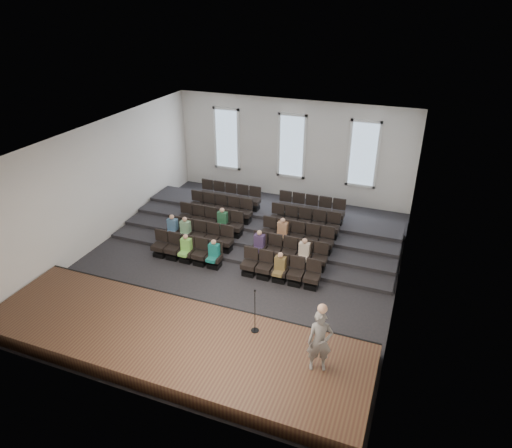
# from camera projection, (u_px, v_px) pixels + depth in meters

# --- Properties ---
(ground) EXTENTS (14.00, 14.00, 0.00)m
(ground) POSITION_uv_depth(u_px,v_px,m) (238.00, 263.00, 17.89)
(ground) COLOR black
(ground) RESTS_ON ground
(ceiling) EXTENTS (12.00, 14.00, 0.02)m
(ceiling) POSITION_uv_depth(u_px,v_px,m) (235.00, 138.00, 15.62)
(ceiling) COLOR white
(ceiling) RESTS_ON ground
(wall_back) EXTENTS (12.00, 0.04, 5.00)m
(wall_back) POSITION_uv_depth(u_px,v_px,m) (292.00, 150.00, 22.60)
(wall_back) COLOR silver
(wall_back) RESTS_ON ground
(wall_front) EXTENTS (12.00, 0.04, 5.00)m
(wall_front) POSITION_uv_depth(u_px,v_px,m) (122.00, 319.00, 10.91)
(wall_front) COLOR silver
(wall_front) RESTS_ON ground
(wall_left) EXTENTS (0.04, 14.00, 5.00)m
(wall_left) POSITION_uv_depth(u_px,v_px,m) (101.00, 183.00, 18.67)
(wall_left) COLOR silver
(wall_left) RESTS_ON ground
(wall_right) EXTENTS (0.04, 14.00, 5.00)m
(wall_right) POSITION_uv_depth(u_px,v_px,m) (406.00, 232.00, 14.85)
(wall_right) COLOR silver
(wall_right) RESTS_ON ground
(stage) EXTENTS (11.80, 3.60, 0.50)m
(stage) POSITION_uv_depth(u_px,v_px,m) (171.00, 341.00, 13.54)
(stage) COLOR #4E3621
(stage) RESTS_ON ground
(stage_lip) EXTENTS (11.80, 0.06, 0.52)m
(stage_lip) POSITION_uv_depth(u_px,v_px,m) (198.00, 306.00, 15.01)
(stage_lip) COLOR black
(stage_lip) RESTS_ON ground
(risers) EXTENTS (11.80, 4.80, 0.60)m
(risers) POSITION_uv_depth(u_px,v_px,m) (265.00, 224.00, 20.44)
(risers) COLOR black
(risers) RESTS_ON ground
(seating_rows) EXTENTS (6.80, 4.70, 1.67)m
(seating_rows) POSITION_uv_depth(u_px,v_px,m) (252.00, 230.00, 18.87)
(seating_rows) COLOR black
(seating_rows) RESTS_ON ground
(windows) EXTENTS (8.44, 0.10, 3.24)m
(windows) POSITION_uv_depth(u_px,v_px,m) (292.00, 146.00, 22.45)
(windows) COLOR white
(windows) RESTS_ON wall_back
(audience) EXTENTS (6.05, 2.64, 1.10)m
(audience) POSITION_uv_depth(u_px,v_px,m) (233.00, 239.00, 17.91)
(audience) COLOR #7CCE52
(audience) RESTS_ON seating_rows
(speaker) EXTENTS (0.77, 0.63, 1.80)m
(speaker) POSITION_uv_depth(u_px,v_px,m) (320.00, 342.00, 11.82)
(speaker) COLOR slate
(speaker) RESTS_ON stage
(mic_stand) EXTENTS (0.25, 0.25, 1.48)m
(mic_stand) POSITION_uv_depth(u_px,v_px,m) (255.00, 319.00, 13.36)
(mic_stand) COLOR black
(mic_stand) RESTS_ON stage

